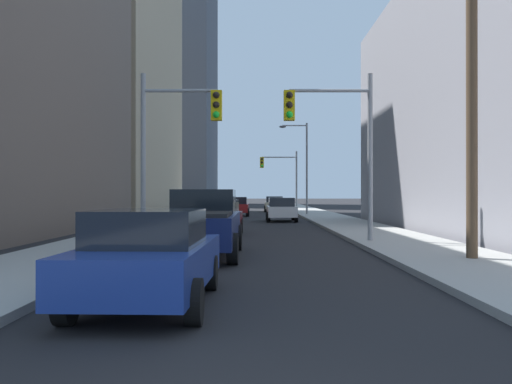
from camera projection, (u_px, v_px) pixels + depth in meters
The scene contains 14 objects.
sidewalk_left at pixel (204, 211), 52.64m from camera, with size 3.42×160.00×0.15m, color #9E9E99.
sidewalk_right at pixel (308, 211), 52.65m from camera, with size 3.42×160.00×0.15m, color #9E9E99.
pickup_truck_navy at pixel (201, 223), 15.33m from camera, with size 2.20×5.41×1.90m.
sedan_blue at pixel (149, 257), 8.55m from camera, with size 1.95×4.26×1.52m.
sedan_maroon at pixel (219, 217), 23.08m from camera, with size 1.95×4.25×1.52m.
sedan_white at pixel (281, 209), 34.80m from camera, with size 1.95×4.21×1.52m.
sedan_red at pixel (237, 206), 43.22m from camera, with size 1.95×4.21×1.52m.
sedan_beige at pixel (274, 204), 53.39m from camera, with size 1.95×4.21×1.52m.
traffic_signal_near_left at pixel (176, 130), 18.94m from camera, with size 2.86×0.44×6.00m.
traffic_signal_near_right at pixel (333, 130), 18.95m from camera, with size 3.12×0.44×6.00m.
traffic_signal_far_right at pixel (280, 171), 53.43m from camera, with size 3.71×0.44×6.00m.
utility_pole_right at pixel (471, 41), 13.67m from camera, with size 2.20×0.28×10.71m.
street_lamp_right at pixel (302, 160), 43.63m from camera, with size 2.32×0.32×7.50m.
building_left_mid_office at pixel (45, 48), 48.52m from camera, with size 21.33×23.16×29.82m, color tan.
Camera 1 is at (-0.02, -2.65, 1.77)m, focal length 37.92 mm.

